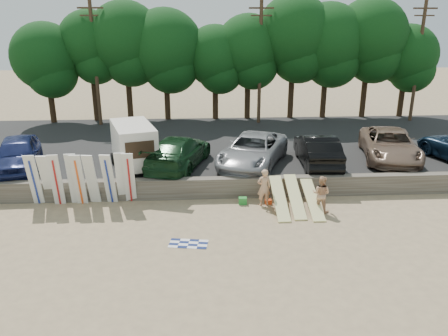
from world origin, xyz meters
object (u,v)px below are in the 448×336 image
Objects in this scene: car_3 at (317,150)px; cooler at (243,201)px; car_2 at (253,150)px; beachgoer_a at (264,187)px; box_trailer at (134,144)px; car_0 at (18,154)px; car_1 at (179,152)px; beachgoer_b at (321,194)px; car_4 at (390,145)px.

car_3 is 5.79m from cooler.
car_2 reaches higher than cooler.
car_3 is 2.91× the size of beachgoer_a.
box_trailer reaches higher than car_0.
car_1 is 4.01m from car_2.
beachgoer_b is at bearing 81.00° from car_3.
car_3 is (3.50, -0.17, 0.01)m from car_2.
beachgoer_a is 2.60m from beachgoer_b.
beachgoer_a reaches higher than cooler.
beachgoer_b is (-5.32, -5.24, -0.70)m from car_4.
beachgoer_b is (6.54, -4.59, -0.70)m from car_1.
box_trailer reaches higher than beachgoer_b.
car_1 is 15.27× the size of cooler.
car_0 is 12.08m from cooler.
car_0 is 2.96× the size of beachgoer_a.
car_1 reaches higher than beachgoer_b.
car_4 is 8.98m from beachgoer_a.
car_1 is at bearing -155.58° from car_2.
car_3 is at bearing -156.94° from car_4.
box_trailer is at bearing 18.80° from car_1.
car_4 reaches higher than car_1.
car_1 is at bearing -50.78° from beachgoer_a.
car_1 is 5.59m from beachgoer_a.
cooler is (-0.90, -3.67, -1.38)m from car_2.
car_3 reaches higher than beachgoer_a.
car_0 is 20.24m from car_4.
beachgoer_a is 1.22m from cooler.
cooler is (11.47, -3.51, -1.44)m from car_0.
car_1 reaches higher than cooler.
beachgoer_b is (-0.97, -4.50, -0.71)m from car_3.
beachgoer_b is (14.90, -4.52, -0.75)m from car_0.
beachgoer_a is at bearing 12.78° from beachgoer_b.
car_3 reaches higher than car_1.
box_trailer reaches higher than car_3.
car_1 is at bearing -14.14° from car_0.
car_2 is (4.01, 0.09, -0.00)m from car_1.
car_0 reaches higher than beachgoer_b.
car_0 is 0.87× the size of car_4.
box_trailer is 9.86m from car_3.
car_2 is 3.40× the size of beachgoer_a.
car_2 is at bearing 80.44° from cooler.
beachgoer_a is at bearing -65.94° from car_2.
car_0 reaches higher than car_4.
cooler is at bearing -140.76° from car_4.
car_0 reaches higher than beachgoer_a.
box_trailer is 6.74m from cooler.
car_0 reaches higher than car_1.
car_1 is at bearing -163.41° from car_4.
car_3 reaches higher than beachgoer_b.
car_1 is 0.96× the size of car_4.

